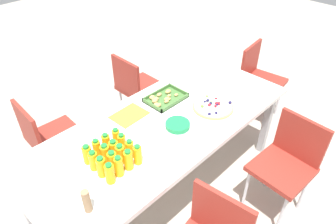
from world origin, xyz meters
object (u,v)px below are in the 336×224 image
object	(u,v)px
juice_bottle_9	(105,154)
snack_tray	(164,98)
juice_bottle_8	(93,161)
juice_bottle_6	(120,154)
juice_bottle_14	(106,143)
party_table	(163,129)
chair_far_left	(47,136)
juice_bottle_1	(119,166)
juice_bottle_5	(112,161)
chair_near_right	(288,160)
juice_bottle_13	(97,149)
juice_bottle_2	(128,160)
fruit_pizza	(213,106)
juice_bottle_12	(87,154)
paper_folder	(129,115)
chair_end	(258,76)
juice_bottle_7	(130,149)
plate_stack	(178,125)
napkin_stack	(253,92)
juice_bottle_0	(110,173)
juice_bottle_3	(138,155)
cardboard_tube	(87,201)
juice_bottle_10	(114,149)
chair_far_right	(136,86)
juice_bottle_11	(122,143)
juice_bottle_4	(101,167)
juice_bottle_15	(116,138)

from	to	relation	value
juice_bottle_9	snack_tray	world-z (taller)	juice_bottle_9
juice_bottle_8	juice_bottle_6	bearing A→B (deg)	-27.12
juice_bottle_14	party_table	bearing A→B (deg)	-6.76
chair_far_left	juice_bottle_1	world-z (taller)	juice_bottle_1
juice_bottle_5	snack_tray	world-z (taller)	juice_bottle_5
chair_near_right	juice_bottle_13	world-z (taller)	juice_bottle_13
juice_bottle_2	juice_bottle_13	size ratio (longest dim) A/B	1.05
fruit_pizza	snack_tray	distance (m)	0.41
juice_bottle_12	paper_folder	xyz separation A→B (m)	(0.50, 0.19, -0.06)
juice_bottle_9	paper_folder	bearing A→B (deg)	33.11
juice_bottle_1	chair_end	bearing A→B (deg)	5.58
juice_bottle_7	plate_stack	distance (m)	0.44
juice_bottle_12	napkin_stack	size ratio (longest dim) A/B	0.93
juice_bottle_0	paper_folder	bearing A→B (deg)	40.27
juice_bottle_3	fruit_pizza	world-z (taller)	juice_bottle_3
juice_bottle_1	juice_bottle_3	distance (m)	0.15
party_table	chair_near_right	bearing A→B (deg)	-55.88
juice_bottle_5	napkin_stack	bearing A→B (deg)	-6.85
juice_bottle_3	cardboard_tube	distance (m)	0.44
juice_bottle_5	juice_bottle_10	bearing A→B (deg)	47.24
chair_far_left	plate_stack	distance (m)	1.10
chair_far_right	juice_bottle_6	bearing A→B (deg)	-44.29
juice_bottle_11	juice_bottle_12	world-z (taller)	juice_bottle_11
juice_bottle_7	juice_bottle_11	xyz separation A→B (m)	(-0.00, 0.08, 0.00)
plate_stack	juice_bottle_0	bearing A→B (deg)	-174.61
chair_far_right	juice_bottle_10	bearing A→B (deg)	-46.54
napkin_stack	paper_folder	xyz separation A→B (m)	(-0.94, 0.51, -0.01)
juice_bottle_6	napkin_stack	xyz separation A→B (m)	(1.30, -0.17, -0.06)
juice_bottle_4	napkin_stack	bearing A→B (deg)	-6.59
juice_bottle_1	juice_bottle_14	size ratio (longest dim) A/B	1.01
juice_bottle_3	paper_folder	size ratio (longest dim) A/B	0.57
chair_far_left	juice_bottle_11	size ratio (longest dim) A/B	5.75
juice_bottle_13	juice_bottle_5	bearing A→B (deg)	-88.23
juice_bottle_2	juice_bottle_7	size ratio (longest dim) A/B	1.06
chair_far_left	snack_tray	size ratio (longest dim) A/B	2.54
juice_bottle_5	chair_far_left	bearing A→B (deg)	93.37
juice_bottle_5	juice_bottle_6	world-z (taller)	juice_bottle_6
juice_bottle_4	juice_bottle_15	bearing A→B (deg)	32.42
chair_far_right	chair_near_right	bearing A→B (deg)	4.06
chair_far_left	fruit_pizza	size ratio (longest dim) A/B	2.56
juice_bottle_9	juice_bottle_12	bearing A→B (deg)	132.52
plate_stack	juice_bottle_12	bearing A→B (deg)	165.52
juice_bottle_2	cardboard_tube	bearing A→B (deg)	-167.03
party_table	napkin_stack	xyz separation A→B (m)	(0.82, -0.26, 0.07)
chair_far_left	party_table	bearing A→B (deg)	40.27
juice_bottle_8	juice_bottle_11	bearing A→B (deg)	-0.75
juice_bottle_6	snack_tray	bearing A→B (deg)	23.20
juice_bottle_4	juice_bottle_9	xyz separation A→B (m)	(0.08, 0.07, 0.00)
juice_bottle_6	chair_far_left	bearing A→B (deg)	97.91
juice_bottle_15	juice_bottle_4	bearing A→B (deg)	-147.58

